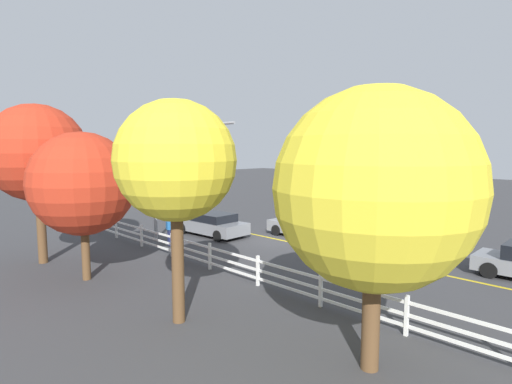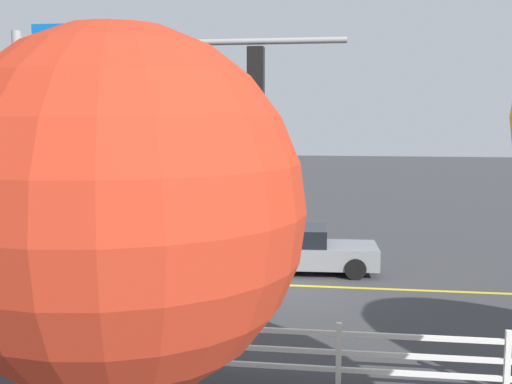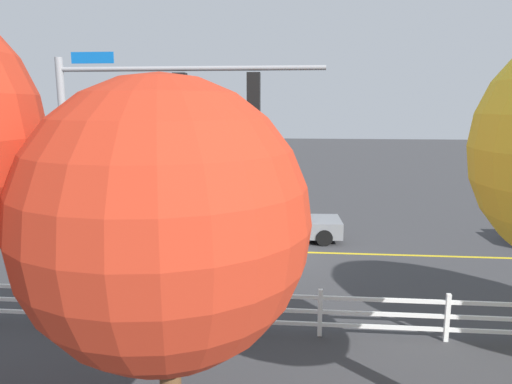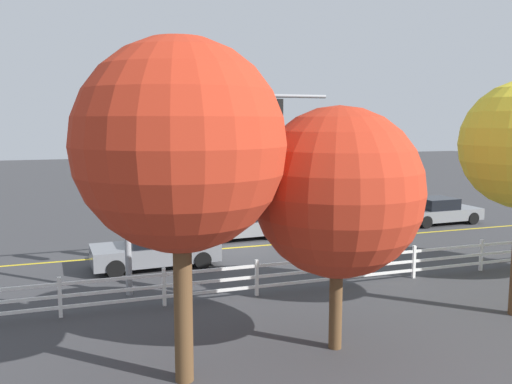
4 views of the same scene
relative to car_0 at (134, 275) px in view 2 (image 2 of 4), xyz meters
name	(u,v)px [view 2 (image 2 of 4)]	position (x,y,z in m)	size (l,w,h in m)	color
ground_plane	(284,285)	(-3.80, -1.92, -0.67)	(120.00, 120.00, 0.00)	#38383A
lane_center_stripe	(427,291)	(-7.80, -1.92, -0.67)	(28.00, 0.16, 0.01)	gold
signal_assembly	(114,122)	(-0.73, 2.98, 4.02)	(6.82, 0.38, 6.67)	gray
car_0	(134,275)	(0.00, 0.00, 0.00)	(4.71, 2.21, 1.34)	slate
car_1	(302,251)	(-4.20, -3.58, -0.01)	(4.62, 2.06, 1.41)	slate
pedestrian	(99,303)	(-0.36, 3.18, 0.26)	(0.46, 0.38, 1.69)	#191E3F
white_rail_fence	(421,357)	(-6.80, 4.38, -0.07)	(26.10, 0.10, 1.15)	white
tree_0	(122,211)	(-2.98, 8.65, 3.11)	(3.99, 3.99, 5.78)	brown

